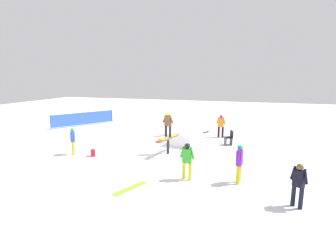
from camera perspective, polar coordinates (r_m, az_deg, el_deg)
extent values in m
plane|color=white|center=(13.94, 0.00, -6.04)|extent=(60.00, 60.00, 0.00)
cylinder|color=black|center=(13.83, 0.00, -4.43)|extent=(0.14, 0.14, 0.81)
cube|color=#A53F1E|center=(13.72, 0.00, -2.63)|extent=(2.13, 0.68, 0.08)
cube|color=white|center=(15.72, 3.79, -2.69)|extent=(2.05, 1.82, 0.76)
cube|color=#8CCF3E|center=(13.70, 0.00, -2.40)|extent=(1.51, 0.65, 0.03)
cylinder|color=#2C2135|center=(13.71, -0.46, -1.11)|extent=(0.14, 0.14, 0.57)
cylinder|color=#2C2135|center=(13.57, 0.46, -1.23)|extent=(0.14, 0.14, 0.57)
cube|color=brown|center=(13.54, 0.00, 1.08)|extent=(0.28, 0.37, 0.51)
cylinder|color=brown|center=(13.63, -0.74, 1.64)|extent=(0.15, 0.30, 0.47)
cylinder|color=brown|center=(13.41, 0.75, 1.48)|extent=(0.15, 0.30, 0.47)
sphere|color=yellow|center=(13.48, 0.00, 2.60)|extent=(0.21, 0.21, 0.21)
cylinder|color=gold|center=(14.73, -19.82, -4.41)|extent=(0.13, 0.13, 0.68)
cylinder|color=gold|center=(14.49, -19.94, -4.66)|extent=(0.13, 0.13, 0.68)
cube|color=blue|center=(14.47, -20.03, -2.23)|extent=(0.37, 0.32, 0.52)
cylinder|color=blue|center=(14.64, -19.96, -1.61)|extent=(0.19, 0.15, 0.46)
cylinder|color=blue|center=(14.25, -20.17, -1.94)|extent=(0.19, 0.15, 0.46)
sphere|color=green|center=(14.40, -20.12, -0.83)|extent=(0.20, 0.20, 0.20)
cylinder|color=gold|center=(10.42, 14.99, -10.28)|extent=(0.14, 0.14, 0.73)
cylinder|color=gold|center=(10.66, 15.29, -9.80)|extent=(0.14, 0.14, 0.73)
cube|color=purple|center=(10.33, 15.32, -6.68)|extent=(0.37, 0.26, 0.56)
cylinder|color=purple|center=(10.09, 15.11, -6.33)|extent=(0.20, 0.11, 0.50)
cylinder|color=purple|center=(10.49, 15.59, -5.70)|extent=(0.20, 0.11, 0.50)
sphere|color=teal|center=(10.22, 15.43, -4.60)|extent=(0.22, 0.22, 0.22)
cylinder|color=black|center=(17.79, 11.80, -1.34)|extent=(0.14, 0.14, 0.73)
cylinder|color=black|center=(17.85, 10.96, -1.26)|extent=(0.14, 0.14, 0.73)
cube|color=orange|center=(17.70, 11.46, 0.75)|extent=(0.26, 0.38, 0.57)
cylinder|color=orange|center=(17.62, 12.15, 1.11)|extent=(0.12, 0.22, 0.51)
cylinder|color=orange|center=(17.73, 10.80, 1.22)|extent=(0.12, 0.22, 0.51)
sphere|color=purple|center=(17.63, 11.51, 2.02)|extent=(0.22, 0.22, 0.22)
cylinder|color=black|center=(9.31, 26.97, -13.86)|extent=(0.13, 0.13, 0.69)
cylinder|color=black|center=(9.42, 25.62, -13.46)|extent=(0.13, 0.13, 0.69)
cube|color=black|center=(9.14, 26.62, -10.14)|extent=(0.35, 0.37, 0.53)
cylinder|color=black|center=(9.01, 27.80, -9.73)|extent=(0.17, 0.19, 0.47)
cylinder|color=black|center=(9.19, 25.59, -9.14)|extent=(0.17, 0.19, 0.47)
sphere|color=brown|center=(9.02, 26.82, -7.94)|extent=(0.20, 0.20, 0.20)
cylinder|color=gold|center=(10.59, 3.49, -9.62)|extent=(0.14, 0.14, 0.71)
cylinder|color=gold|center=(10.49, 4.83, -9.84)|extent=(0.14, 0.14, 0.71)
cube|color=green|center=(10.33, 4.20, -6.44)|extent=(0.27, 0.37, 0.56)
cylinder|color=green|center=(10.38, 3.13, -5.62)|extent=(0.12, 0.22, 0.50)
cylinder|color=green|center=(10.22, 5.31, -5.93)|extent=(0.12, 0.22, 0.50)
sphere|color=black|center=(10.22, 4.23, -4.36)|extent=(0.22, 0.22, 0.22)
cube|color=navy|center=(18.97, 7.46, -1.53)|extent=(1.45, 0.98, 0.02)
cube|color=#8DE130|center=(9.94, -8.19, -13.27)|extent=(1.49, 0.82, 0.02)
cube|color=#EC6D62|center=(18.04, -1.40, -2.09)|extent=(1.29, 0.94, 0.02)
cube|color=#3F3F44|center=(15.94, 12.35, -3.31)|extent=(0.37, 0.20, 0.44)
cube|color=#3F3F44|center=(16.07, 13.56, -3.25)|extent=(0.37, 0.20, 0.44)
cube|color=black|center=(15.94, 12.99, -2.45)|extent=(0.59, 0.59, 0.04)
cube|color=black|center=(15.97, 13.70, -1.65)|extent=(0.41, 0.22, 0.40)
cube|color=red|center=(14.02, -16.02, -5.66)|extent=(0.37, 0.35, 0.34)
cylinder|color=blue|center=(23.62, -12.08, 2.10)|extent=(0.06, 0.06, 1.10)
cylinder|color=blue|center=(21.90, -24.23, 0.70)|extent=(0.06, 0.06, 1.10)
cube|color=blue|center=(22.62, -17.93, 1.57)|extent=(4.25, 2.92, 0.99)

